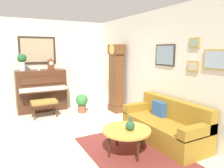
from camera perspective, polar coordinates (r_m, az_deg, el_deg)
ground_plane at (r=4.90m, az=-14.78°, el=-14.10°), size 6.40×6.00×0.10m
wall_left at (r=7.08m, az=-20.24°, el=5.04°), size 0.13×4.90×2.80m
wall_back at (r=5.55m, az=9.47°, el=4.38°), size 5.30×0.13×2.80m
area_rug at (r=4.12m, az=5.12°, el=-17.72°), size 2.10×1.50×0.01m
piano at (r=6.83m, az=-18.65°, el=-1.58°), size 0.87×1.44×1.26m
piano_bench at (r=6.15m, az=-17.99°, el=-4.92°), size 0.42×0.70×0.48m
grandfather_clock at (r=6.31m, az=1.19°, el=1.08°), size 0.52×0.34×2.03m
couch at (r=4.59m, az=14.20°, el=-10.82°), size 1.90×0.80×0.84m
coffee_table at (r=3.90m, az=4.01°, el=-12.56°), size 0.88×0.88×0.45m
mantel_clock at (r=6.78m, az=-16.31°, el=5.25°), size 0.13×0.18×0.38m
flower_vase at (r=6.66m, az=-23.29°, el=6.02°), size 0.26×0.26×0.58m
teacup at (r=6.61m, az=-19.29°, el=3.72°), size 0.12×0.12×0.06m
green_jug at (r=3.81m, az=4.96°, el=-11.17°), size 0.17×0.17×0.24m
potted_plant at (r=6.36m, az=-8.19°, el=-4.86°), size 0.36×0.36×0.56m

